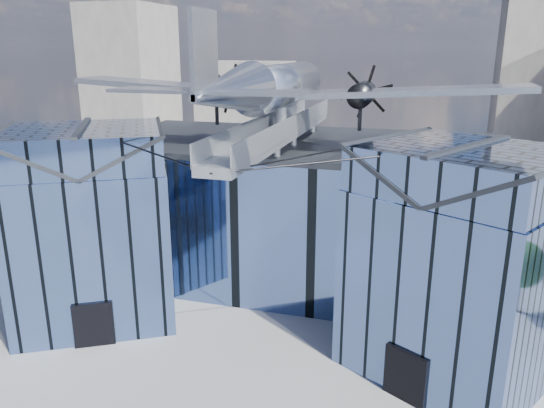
# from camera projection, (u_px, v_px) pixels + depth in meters

# --- Properties ---
(ground_plane) EXTENTS (120.00, 120.00, 0.00)m
(ground_plane) POSITION_uv_depth(u_px,v_px,m) (263.00, 328.00, 31.79)
(ground_plane) COLOR gray
(museum) EXTENTS (32.88, 24.50, 17.60)m
(museum) POSITION_uv_depth(u_px,v_px,m) (288.00, 212.00, 35.56)
(museum) COLOR #4D679D
(museum) RESTS_ON ground
(bg_towers) EXTENTS (77.00, 24.50, 26.00)m
(bg_towers) POSITION_uv_depth(u_px,v_px,m) (379.00, 92.00, 74.96)
(bg_towers) COLOR slate
(bg_towers) RESTS_ON ground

